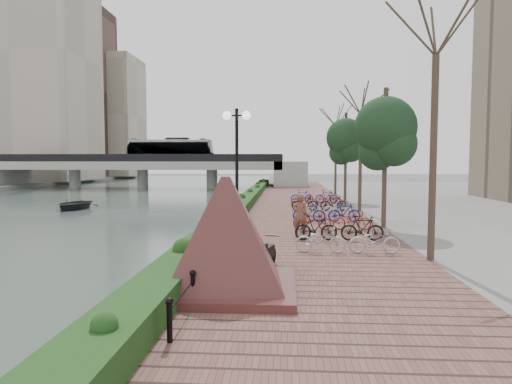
# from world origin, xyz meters

# --- Properties ---
(ground) EXTENTS (220.00, 220.00, 0.00)m
(ground) POSITION_xyz_m (0.00, 0.00, 0.00)
(ground) COLOR #59595B
(ground) RESTS_ON ground
(river_water) EXTENTS (30.00, 130.00, 0.02)m
(river_water) POSITION_xyz_m (-15.00, 25.00, 0.01)
(river_water) COLOR #475951
(river_water) RESTS_ON ground
(promenade) EXTENTS (8.00, 75.00, 0.50)m
(promenade) POSITION_xyz_m (4.00, 17.50, 0.25)
(promenade) COLOR brown
(promenade) RESTS_ON ground
(hedge) EXTENTS (1.10, 56.00, 0.60)m
(hedge) POSITION_xyz_m (0.60, 20.00, 0.80)
(hedge) COLOR #1C3D16
(hedge) RESTS_ON promenade
(chain_fence) EXTENTS (0.10, 14.10, 0.70)m
(chain_fence) POSITION_xyz_m (1.40, 2.00, 0.85)
(chain_fence) COLOR black
(chain_fence) RESTS_ON promenade
(granite_monument) EXTENTS (5.29, 5.29, 2.77)m
(granite_monument) POSITION_xyz_m (1.96, -1.78, 1.90)
(granite_monument) COLOR #4E2122
(granite_monument) RESTS_ON promenade
(lamppost) EXTENTS (1.02, 0.32, 5.02)m
(lamppost) POSITION_xyz_m (1.62, 3.92, 4.11)
(lamppost) COLOR black
(lamppost) RESTS_ON promenade
(motorcycle) EXTENTS (0.87, 1.57, 0.94)m
(motorcycle) POSITION_xyz_m (2.82, 0.38, 0.97)
(motorcycle) COLOR black
(motorcycle) RESTS_ON promenade
(pedestrian) EXTENTS (0.69, 0.50, 1.76)m
(pedestrian) POSITION_xyz_m (4.00, 6.29, 1.38)
(pedestrian) COLOR brown
(pedestrian) RESTS_ON promenade
(bicycle_parking) EXTENTS (2.40, 19.89, 1.00)m
(bicycle_parking) POSITION_xyz_m (5.50, 11.84, 0.97)
(bicycle_parking) COLOR #B1B1B6
(bicycle_parking) RESTS_ON promenade
(street_trees) EXTENTS (3.20, 37.12, 6.80)m
(street_trees) POSITION_xyz_m (8.00, 12.68, 3.69)
(street_trees) COLOR #382E21
(street_trees) RESTS_ON promenade
(bridge) EXTENTS (36.00, 10.77, 6.50)m
(bridge) POSITION_xyz_m (-14.23, 45.00, 3.37)
(bridge) COLOR #A6A5A0
(bridge) RESTS_ON ground
(boat) EXTENTS (2.88, 3.90, 0.78)m
(boat) POSITION_xyz_m (-12.30, 20.03, 0.41)
(boat) COLOR #232228
(boat) RESTS_ON river_water
(far_buildings) EXTENTS (35.00, 38.00, 38.00)m
(far_buildings) POSITION_xyz_m (-41.66, 65.91, 16.12)
(far_buildings) COLOR #AC9E90
(far_buildings) RESTS_ON far_bank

